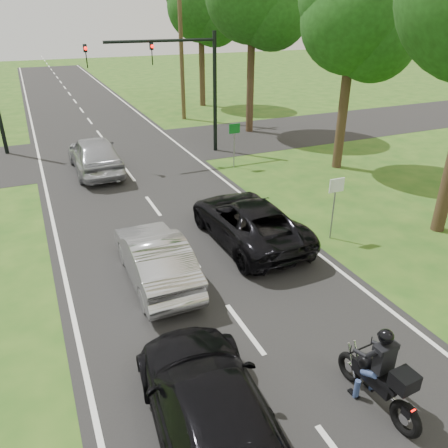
{
  "coord_description": "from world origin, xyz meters",
  "views": [
    {
      "loc": [
        -3.83,
        -7.38,
        6.87
      ],
      "look_at": [
        0.8,
        3.0,
        1.3
      ],
      "focal_mm": 35.0,
      "sensor_mm": 36.0,
      "label": 1
    }
  ],
  "objects_px": {
    "traffic_signal": "(180,73)",
    "utility_pole_far": "(181,41)",
    "dark_suv": "(248,220)",
    "silver_sedan": "(155,258)",
    "sign_white": "(336,194)",
    "dark_car_behind": "(212,412)",
    "sign_green": "(234,135)",
    "motorcycle_rider": "(382,378)",
    "silver_suv": "(95,154)"
  },
  "relations": [
    {
      "from": "traffic_signal",
      "to": "utility_pole_far",
      "type": "height_order",
      "value": "utility_pole_far"
    },
    {
      "from": "dark_suv",
      "to": "silver_sedan",
      "type": "relative_size",
      "value": 1.2
    },
    {
      "from": "sign_white",
      "to": "dark_car_behind",
      "type": "bearing_deg",
      "value": -140.22
    },
    {
      "from": "dark_suv",
      "to": "sign_green",
      "type": "height_order",
      "value": "sign_green"
    },
    {
      "from": "dark_suv",
      "to": "sign_white",
      "type": "height_order",
      "value": "sign_white"
    },
    {
      "from": "sign_white",
      "to": "sign_green",
      "type": "xyz_separation_m",
      "value": [
        0.2,
        8.0,
        0.0
      ]
    },
    {
      "from": "sign_green",
      "to": "utility_pole_far",
      "type": "bearing_deg",
      "value": 83.27
    },
    {
      "from": "traffic_signal",
      "to": "utility_pole_far",
      "type": "relative_size",
      "value": 0.64
    },
    {
      "from": "motorcycle_rider",
      "to": "traffic_signal",
      "type": "xyz_separation_m",
      "value": [
        2.03,
        17.07,
        3.43
      ]
    },
    {
      "from": "dark_suv",
      "to": "motorcycle_rider",
      "type": "bearing_deg",
      "value": 82.49
    },
    {
      "from": "dark_car_behind",
      "to": "sign_white",
      "type": "relative_size",
      "value": 2.33
    },
    {
      "from": "dark_suv",
      "to": "sign_white",
      "type": "relative_size",
      "value": 2.42
    },
    {
      "from": "utility_pole_far",
      "to": "silver_sedan",
      "type": "bearing_deg",
      "value": -111.51
    },
    {
      "from": "silver_sedan",
      "to": "sign_white",
      "type": "height_order",
      "value": "sign_white"
    },
    {
      "from": "utility_pole_far",
      "to": "sign_white",
      "type": "distance_m",
      "value": 19.39
    },
    {
      "from": "traffic_signal",
      "to": "motorcycle_rider",
      "type": "bearing_deg",
      "value": -96.78
    },
    {
      "from": "motorcycle_rider",
      "to": "sign_white",
      "type": "bearing_deg",
      "value": 57.11
    },
    {
      "from": "dark_suv",
      "to": "sign_green",
      "type": "distance_m",
      "value": 7.57
    },
    {
      "from": "utility_pole_far",
      "to": "sign_white",
      "type": "height_order",
      "value": "utility_pole_far"
    },
    {
      "from": "dark_suv",
      "to": "silver_sedan",
      "type": "bearing_deg",
      "value": 16.48
    },
    {
      "from": "sign_white",
      "to": "silver_sedan",
      "type": "bearing_deg",
      "value": -179.37
    },
    {
      "from": "silver_suv",
      "to": "sign_white",
      "type": "height_order",
      "value": "sign_white"
    },
    {
      "from": "silver_suv",
      "to": "dark_car_behind",
      "type": "distance_m",
      "value": 15.49
    },
    {
      "from": "motorcycle_rider",
      "to": "utility_pole_far",
      "type": "bearing_deg",
      "value": 75.35
    },
    {
      "from": "silver_sedan",
      "to": "traffic_signal",
      "type": "xyz_separation_m",
      "value": [
        4.66,
        11.08,
        3.42
      ]
    },
    {
      "from": "motorcycle_rider",
      "to": "utility_pole_far",
      "type": "height_order",
      "value": "utility_pole_far"
    },
    {
      "from": "motorcycle_rider",
      "to": "utility_pole_far",
      "type": "relative_size",
      "value": 0.21
    },
    {
      "from": "sign_green",
      "to": "sign_white",
      "type": "bearing_deg",
      "value": -91.43
    },
    {
      "from": "silver_sedan",
      "to": "utility_pole_far",
      "type": "distance_m",
      "value": 20.97
    },
    {
      "from": "motorcycle_rider",
      "to": "dark_suv",
      "type": "distance_m",
      "value": 7.11
    },
    {
      "from": "dark_car_behind",
      "to": "traffic_signal",
      "type": "height_order",
      "value": "traffic_signal"
    },
    {
      "from": "silver_sedan",
      "to": "silver_suv",
      "type": "relative_size",
      "value": 0.85
    },
    {
      "from": "silver_sedan",
      "to": "utility_pole_far",
      "type": "relative_size",
      "value": 0.43
    },
    {
      "from": "silver_suv",
      "to": "traffic_signal",
      "type": "relative_size",
      "value": 0.79
    },
    {
      "from": "utility_pole_far",
      "to": "traffic_signal",
      "type": "bearing_deg",
      "value": -109.68
    },
    {
      "from": "utility_pole_far",
      "to": "sign_green",
      "type": "xyz_separation_m",
      "value": [
        -1.3,
        -11.02,
        -3.49
      ]
    },
    {
      "from": "traffic_signal",
      "to": "sign_white",
      "type": "distance_m",
      "value": 11.39
    },
    {
      "from": "dark_suv",
      "to": "dark_car_behind",
      "type": "xyz_separation_m",
      "value": [
        -3.99,
        -6.5,
        0.0
      ]
    },
    {
      "from": "silver_sedan",
      "to": "sign_white",
      "type": "distance_m",
      "value": 6.09
    },
    {
      "from": "traffic_signal",
      "to": "sign_white",
      "type": "height_order",
      "value": "traffic_signal"
    },
    {
      "from": "motorcycle_rider",
      "to": "sign_white",
      "type": "distance_m",
      "value": 6.99
    },
    {
      "from": "motorcycle_rider",
      "to": "silver_sedan",
      "type": "height_order",
      "value": "motorcycle_rider"
    },
    {
      "from": "silver_sedan",
      "to": "utility_pole_far",
      "type": "bearing_deg",
      "value": -111.01
    },
    {
      "from": "dark_suv",
      "to": "utility_pole_far",
      "type": "xyz_separation_m",
      "value": [
        4.1,
        18.0,
        4.36
      ]
    },
    {
      "from": "motorcycle_rider",
      "to": "traffic_signal",
      "type": "relative_size",
      "value": 0.33
    },
    {
      "from": "dark_suv",
      "to": "utility_pole_far",
      "type": "distance_m",
      "value": 18.97
    },
    {
      "from": "sign_white",
      "to": "sign_green",
      "type": "distance_m",
      "value": 8.0
    },
    {
      "from": "silver_sedan",
      "to": "sign_green",
      "type": "bearing_deg",
      "value": -127.15
    },
    {
      "from": "utility_pole_far",
      "to": "sign_green",
      "type": "height_order",
      "value": "utility_pole_far"
    },
    {
      "from": "sign_white",
      "to": "sign_green",
      "type": "height_order",
      "value": "same"
    }
  ]
}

